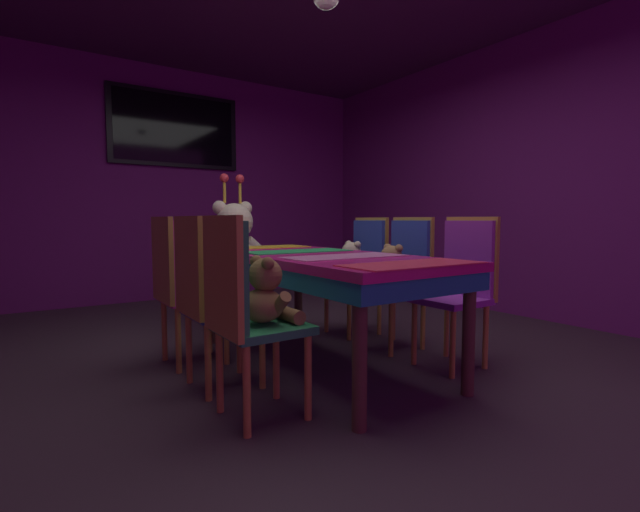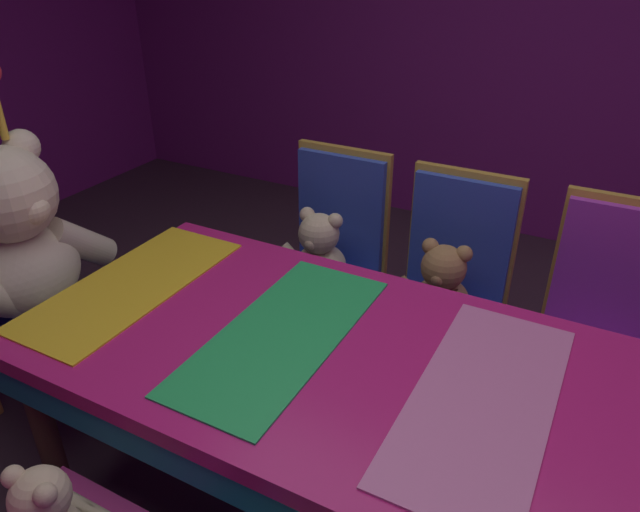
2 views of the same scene
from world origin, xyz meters
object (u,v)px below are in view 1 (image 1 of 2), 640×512
teddy_left_2 (197,278)px  wall_tv (176,129)px  teddy_left_0 (266,295)px  throne_chair (228,259)px  chair_left_2 (175,276)px  teddy_right_2 (351,263)px  king_teddy_bear (235,243)px  teddy_left_1 (227,286)px  chair_right_0 (463,275)px  chair_right_2 (364,263)px  chair_right_1 (405,268)px  teddy_right_1 (391,269)px  banquet_table (319,267)px  chair_left_1 (203,286)px  chair_left_0 (238,299)px

teddy_left_2 → wall_tv: size_ratio=0.19×
teddy_left_0 → throne_chair: throne_chair is taller
chair_left_2 → teddy_right_2: (1.47, 0.03, 0.00)m
teddy_right_2 → king_teddy_bear: (-0.68, 0.84, 0.15)m
teddy_left_1 → wall_tv: (0.65, 3.13, 1.47)m
wall_tv → chair_right_0: bearing=-77.4°
chair_right_2 → wall_tv: size_ratio=0.64×
teddy_left_1 → chair_right_1: 1.45m
chair_right_0 → teddy_right_1: 0.56m
king_teddy_bear → teddy_right_1: bearing=25.8°
banquet_table → teddy_left_1: 0.66m
chair_left_2 → chair_right_0: size_ratio=1.00×
chair_left_1 → teddy_left_2: (0.14, 0.53, -0.02)m
chair_right_1 → chair_right_2: bearing=-92.5°
chair_left_2 → teddy_left_2: 0.14m
chair_right_0 → chair_right_1: (-0.01, 0.54, 0.00)m
teddy_left_2 → king_teddy_bear: bearing=52.9°
teddy_right_1 → teddy_left_0: bearing=22.2°
chair_right_2 → throne_chair: size_ratio=1.00×
throne_chair → teddy_left_0: bearing=-17.6°
chair_right_1 → teddy_right_1: (-0.15, 0.00, 0.00)m
teddy_left_2 → chair_right_2: (1.48, 0.03, 0.02)m
teddy_left_0 → wall_tv: (0.65, 3.62, 1.45)m
teddy_left_1 → chair_right_2: 1.58m
teddy_left_0 → throne_chair: (0.65, 2.06, -0.00)m
chair_left_0 → banquet_table: bearing=32.7°
banquet_table → teddy_right_2: size_ratio=5.79×
chair_left_1 → teddy_right_2: size_ratio=2.82×
teddy_left_0 → chair_left_2: 1.03m
chair_left_1 → chair_left_2: 0.53m
chair_left_0 → throne_chair: same height
teddy_left_0 → teddy_left_2: (-0.00, 1.02, -0.03)m
chair_left_0 → chair_left_2: bearing=89.9°
teddy_right_1 → teddy_right_2: (0.02, 0.51, 0.00)m
teddy_left_0 → chair_left_2: chair_left_2 is taller
banquet_table → chair_left_0: (-0.80, -0.51, -0.06)m
teddy_left_2 → teddy_right_1: teddy_right_1 is taller
chair_left_1 → wall_tv: bearing=75.7°
teddy_right_1 → throne_chair: 1.66m
teddy_left_1 → chair_left_2: chair_left_2 is taller
teddy_left_0 → chair_right_1: size_ratio=0.36×
chair_right_2 → teddy_left_2: bearing=1.1°
chair_right_1 → chair_left_0: bearing=18.4°
chair_right_0 → wall_tv: size_ratio=0.64×
chair_right_0 → teddy_right_2: 1.06m
banquet_table → chair_right_1: size_ratio=2.05×
chair_right_1 → chair_left_2: bearing=-16.9°
teddy_left_1 → teddy_right_2: size_ratio=0.88×
banquet_table → teddy_right_2: 0.86m
throne_chair → chair_right_1: bearing=27.7°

